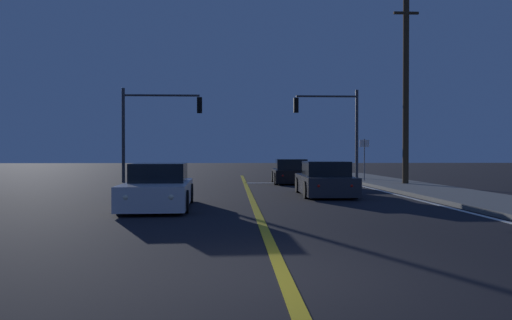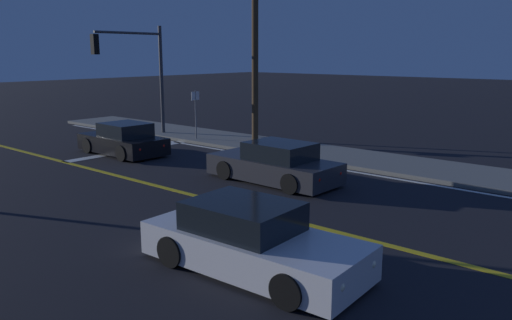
% 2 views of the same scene
% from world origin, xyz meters
% --- Properties ---
extents(ground_plane, '(160.00, 160.00, 0.00)m').
position_xyz_m(ground_plane, '(0.00, 0.00, 0.00)').
color(ground_plane, black).
extents(sidewalk_right, '(3.20, 39.84, 0.15)m').
position_xyz_m(sidewalk_right, '(7.69, 11.07, 0.07)').
color(sidewalk_right, slate).
rests_on(sidewalk_right, ground).
extents(lane_line_center, '(0.20, 37.63, 0.01)m').
position_xyz_m(lane_line_center, '(0.00, 11.07, 0.01)').
color(lane_line_center, gold).
rests_on(lane_line_center, ground).
extents(lane_line_edge_right, '(0.16, 37.63, 0.01)m').
position_xyz_m(lane_line_edge_right, '(5.84, 11.07, 0.01)').
color(lane_line_edge_right, white).
rests_on(lane_line_edge_right, ground).
extents(stop_bar, '(6.09, 0.50, 0.01)m').
position_xyz_m(stop_bar, '(3.05, 20.63, 0.01)').
color(stop_bar, white).
rests_on(stop_bar, ground).
extents(car_lead_oncoming_white, '(2.08, 4.61, 1.34)m').
position_xyz_m(car_lead_oncoming_white, '(-2.92, 8.46, 0.58)').
color(car_lead_oncoming_white, silver).
rests_on(car_lead_oncoming_white, ground).
extents(car_distant_tail_black, '(2.07, 4.21, 1.34)m').
position_xyz_m(car_distant_tail_black, '(2.51, 20.24, 0.58)').
color(car_distant_tail_black, black).
rests_on(car_distant_tail_black, ground).
extents(car_parked_curb_charcoal, '(2.05, 4.58, 1.34)m').
position_xyz_m(car_parked_curb_charcoal, '(2.92, 12.44, 0.58)').
color(car_parked_curb_charcoal, '#2D2D33').
rests_on(car_parked_curb_charcoal, ground).
extents(traffic_signal_near_right, '(3.97, 0.28, 5.53)m').
position_xyz_m(traffic_signal_near_right, '(5.45, 22.93, 3.70)').
color(traffic_signal_near_right, '#38383D').
rests_on(traffic_signal_near_right, ground).
extents(traffic_signal_far_left, '(4.55, 0.28, 5.37)m').
position_xyz_m(traffic_signal_far_left, '(-5.19, 21.53, 3.63)').
color(traffic_signal_far_left, '#38383D').
rests_on(traffic_signal_far_left, ground).
extents(utility_pole_right, '(1.50, 0.30, 10.08)m').
position_xyz_m(utility_pole_right, '(7.99, 17.60, 5.21)').
color(utility_pole_right, '#42301E').
rests_on(utility_pole_right, ground).
extents(street_sign_corner, '(0.56, 0.11, 2.46)m').
position_xyz_m(street_sign_corner, '(6.59, 20.13, 1.65)').
color(street_sign_corner, slate).
rests_on(street_sign_corner, ground).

